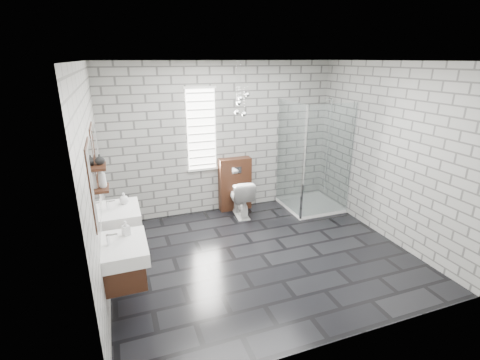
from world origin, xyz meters
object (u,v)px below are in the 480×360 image
vanity_right (118,215)px  shower_enclosure (310,184)px  vanity_left (121,251)px  cistern_panel (235,184)px  toilet (240,197)px

vanity_right → shower_enclosure: bearing=12.5°
vanity_left → shower_enclosure: 3.83m
shower_enclosure → cistern_panel: bearing=158.5°
shower_enclosure → toilet: size_ratio=2.95×
vanity_right → cistern_panel: bearing=31.3°
cistern_panel → shower_enclosure: 1.41m
cistern_panel → toilet: cistern_panel is taller
vanity_left → vanity_right: bearing=90.0°
vanity_left → cistern_panel: bearing=47.1°
toilet → shower_enclosure: bearing=175.3°
vanity_left → vanity_right: (0.00, 0.98, 0.00)m
cistern_panel → shower_enclosure: bearing=-21.5°
vanity_left → cistern_panel: size_ratio=1.57×
vanity_right → cistern_panel: vanity_right is taller
vanity_right → shower_enclosure: (3.41, 0.76, -0.25)m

